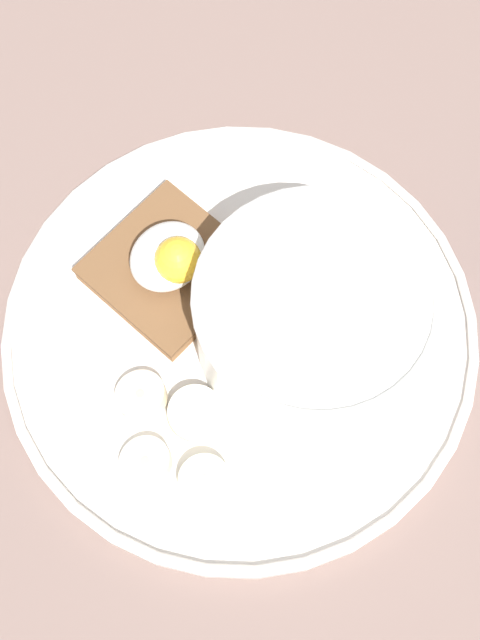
{
  "coord_description": "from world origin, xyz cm",
  "views": [
    {
      "loc": [
        15.0,
        13.25,
        56.52
      ],
      "look_at": [
        0.0,
        0.0,
        5.0
      ],
      "focal_mm": 50.0,
      "sensor_mm": 36.0,
      "label": 1
    }
  ],
  "objects_px": {
    "toast_slice": "(166,273)",
    "banana_slice_right": "(146,462)",
    "banana_slice_left": "(195,413)",
    "banana_slice_back": "(205,480)",
    "oatmeal_bowl": "(313,318)",
    "poached_egg": "(169,260)",
    "banana_slice_front": "(141,396)"
  },
  "relations": [
    {
      "from": "toast_slice",
      "to": "banana_slice_right",
      "type": "height_order",
      "value": "toast_slice"
    },
    {
      "from": "banana_slice_left",
      "to": "banana_slice_right",
      "type": "xyz_separation_m",
      "value": [
        0.04,
        -0.0,
        -0.0
      ]
    },
    {
      "from": "banana_slice_back",
      "to": "banana_slice_right",
      "type": "relative_size",
      "value": 1.31
    },
    {
      "from": "oatmeal_bowl",
      "to": "banana_slice_left",
      "type": "height_order",
      "value": "oatmeal_bowl"
    },
    {
      "from": "banana_slice_left",
      "to": "poached_egg",
      "type": "bearing_deg",
      "value": -127.98
    },
    {
      "from": "poached_egg",
      "to": "banana_slice_front",
      "type": "xyz_separation_m",
      "value": [
        0.07,
        0.04,
        -0.02
      ]
    },
    {
      "from": "poached_egg",
      "to": "banana_slice_right",
      "type": "bearing_deg",
      "value": 35.89
    },
    {
      "from": "banana_slice_back",
      "to": "banana_slice_right",
      "type": "bearing_deg",
      "value": -65.68
    },
    {
      "from": "toast_slice",
      "to": "banana_slice_back",
      "type": "xyz_separation_m",
      "value": [
        0.08,
        0.11,
        -0.0
      ]
    },
    {
      "from": "banana_slice_front",
      "to": "banana_slice_back",
      "type": "bearing_deg",
      "value": 78.9
    },
    {
      "from": "banana_slice_right",
      "to": "banana_slice_back",
      "type": "bearing_deg",
      "value": 114.32
    },
    {
      "from": "banana_slice_front",
      "to": "banana_slice_left",
      "type": "bearing_deg",
      "value": 113.61
    },
    {
      "from": "toast_slice",
      "to": "banana_slice_back",
      "type": "relative_size",
      "value": 1.99
    },
    {
      "from": "banana_slice_front",
      "to": "banana_slice_left",
      "type": "relative_size",
      "value": 0.9
    },
    {
      "from": "oatmeal_bowl",
      "to": "toast_slice",
      "type": "height_order",
      "value": "oatmeal_bowl"
    },
    {
      "from": "poached_egg",
      "to": "banana_slice_front",
      "type": "distance_m",
      "value": 0.09
    },
    {
      "from": "poached_egg",
      "to": "banana_slice_back",
      "type": "relative_size",
      "value": 1.13
    },
    {
      "from": "banana_slice_left",
      "to": "banana_slice_front",
      "type": "bearing_deg",
      "value": -66.39
    },
    {
      "from": "poached_egg",
      "to": "banana_slice_back",
      "type": "distance_m",
      "value": 0.14
    },
    {
      "from": "banana_slice_front",
      "to": "banana_slice_right",
      "type": "distance_m",
      "value": 0.04
    },
    {
      "from": "oatmeal_bowl",
      "to": "banana_slice_left",
      "type": "relative_size",
      "value": 3.93
    },
    {
      "from": "banana_slice_left",
      "to": "banana_slice_back",
      "type": "xyz_separation_m",
      "value": [
        0.03,
        0.03,
        -0.0
      ]
    },
    {
      "from": "banana_slice_front",
      "to": "banana_slice_left",
      "type": "xyz_separation_m",
      "value": [
        -0.01,
        0.03,
        -0.0
      ]
    },
    {
      "from": "oatmeal_bowl",
      "to": "banana_slice_back",
      "type": "relative_size",
      "value": 3.21
    },
    {
      "from": "oatmeal_bowl",
      "to": "banana_slice_left",
      "type": "bearing_deg",
      "value": -12.7
    },
    {
      "from": "oatmeal_bowl",
      "to": "banana_slice_front",
      "type": "relative_size",
      "value": 4.39
    },
    {
      "from": "oatmeal_bowl",
      "to": "banana_slice_front",
      "type": "bearing_deg",
      "value": -27.34
    },
    {
      "from": "oatmeal_bowl",
      "to": "banana_slice_back",
      "type": "height_order",
      "value": "oatmeal_bowl"
    },
    {
      "from": "poached_egg",
      "to": "banana_slice_left",
      "type": "distance_m",
      "value": 0.1
    },
    {
      "from": "poached_egg",
      "to": "banana_slice_right",
      "type": "relative_size",
      "value": 1.48
    },
    {
      "from": "oatmeal_bowl",
      "to": "banana_slice_right",
      "type": "xyz_separation_m",
      "value": [
        0.13,
        -0.02,
        -0.03
      ]
    },
    {
      "from": "poached_egg",
      "to": "toast_slice",
      "type": "bearing_deg",
      "value": -59.71
    }
  ]
}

